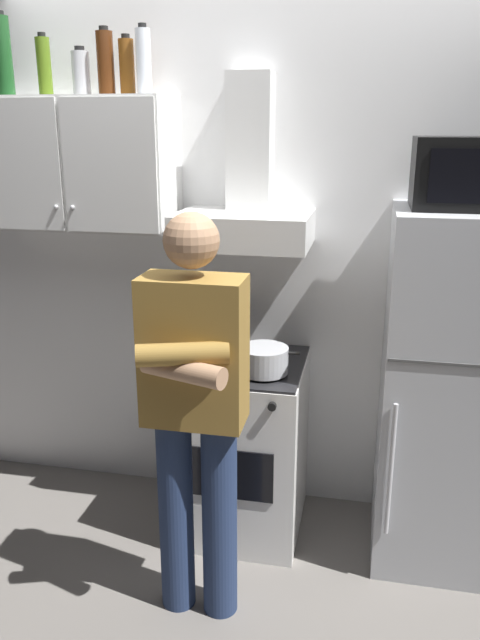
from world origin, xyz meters
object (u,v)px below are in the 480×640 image
object	(u,v)px
refrigerator	(451,392)
bottle_rum_dark	(106,63)
bottle_olive_oil	(44,66)
upper_cabinet	(79,164)
stove_oven	(240,445)
range_hood	(246,201)
microwave	(474,173)
person_standing	(195,409)
bottle_wine_green	(3,56)
bottle_beer_brown	(127,67)
cooking_pot	(264,360)
bottle_canister_steel	(81,73)
bottle_vodka_clear	(144,61)

from	to	relation	value
refrigerator	bottle_rum_dark	bearing A→B (deg)	174.55
bottle_olive_oil	bottle_rum_dark	xyz separation A→B (m)	(0.28, 0.03, 0.01)
upper_cabinet	stove_oven	world-z (taller)	upper_cabinet
upper_cabinet	range_hood	distance (m)	0.81
upper_cabinet	microwave	size ratio (longest dim) A/B	1.88
refrigerator	bottle_olive_oil	bearing A→B (deg)	176.24
refrigerator	person_standing	size ratio (longest dim) A/B	0.98
stove_oven	refrigerator	bearing A→B (deg)	0.04
refrigerator	bottle_wine_green	bearing A→B (deg)	177.25
stove_oven	refrigerator	size ratio (longest dim) A/B	0.55
microwave	bottle_beer_brown	size ratio (longest dim) A/B	1.87
range_hood	bottle_rum_dark	distance (m)	0.88
bottle_olive_oil	bottle_beer_brown	world-z (taller)	bottle_olive_oil
refrigerator	cooking_pot	bearing A→B (deg)	-171.68
bottle_rum_dark	microwave	bearing A→B (deg)	-4.80
bottle_wine_green	microwave	bearing A→B (deg)	-2.24
stove_oven	bottle_rum_dark	xyz separation A→B (m)	(-0.65, 0.15, 1.76)
range_hood	bottle_canister_steel	distance (m)	0.95
range_hood	refrigerator	distance (m)	1.25
bottle_vodka_clear	bottle_rum_dark	world-z (taller)	bottle_vodka_clear
bottle_olive_oil	bottle_wine_green	size ratio (longest dim) A/B	0.75
upper_cabinet	bottle_vodka_clear	bearing A→B (deg)	1.01
upper_cabinet	refrigerator	bearing A→B (deg)	-4.07
bottle_wine_green	refrigerator	bearing A→B (deg)	-2.75
stove_oven	bottle_olive_oil	size ratio (longest dim) A/B	3.26
bottle_vodka_clear	bottle_olive_oil	size ratio (longest dim) A/B	1.09
refrigerator	range_hood	bearing A→B (deg)	172.45
bottle_canister_steel	bottle_olive_oil	distance (m)	0.17
bottle_olive_oil	microwave	bearing A→B (deg)	-3.21
bottle_vodka_clear	bottle_canister_steel	size ratio (longest dim) A/B	1.38
cooking_pot	bottle_vodka_clear	world-z (taller)	bottle_vodka_clear
refrigerator	bottle_rum_dark	size ratio (longest dim) A/B	5.52
bottle_vodka_clear	bottle_olive_oil	world-z (taller)	bottle_vodka_clear
stove_oven	person_standing	size ratio (longest dim) A/B	0.53
refrigerator	bottle_olive_oil	world-z (taller)	bottle_olive_oil
bottle_vodka_clear	range_hood	bearing A→B (deg)	-0.58
upper_cabinet	bottle_beer_brown	xyz separation A→B (m)	(0.25, 0.03, 0.42)
microwave	cooking_pot	bearing A→B (deg)	-170.43
refrigerator	cooking_pot	distance (m)	0.84
stove_oven	cooking_pot	bearing A→B (deg)	-42.49
upper_cabinet	bottle_beer_brown	distance (m)	0.49
upper_cabinet	microwave	xyz separation A→B (m)	(1.75, -0.11, -0.01)
bottle_wine_green	cooking_pot	bearing A→B (deg)	-9.96
bottle_vodka_clear	bottle_beer_brown	size ratio (longest dim) A/B	1.14
range_hood	bottle_olive_oil	distance (m)	1.10
microwave	cooking_pot	size ratio (longest dim) A/B	1.50
stove_oven	microwave	world-z (taller)	microwave
cooking_pot	bottle_beer_brown	world-z (taller)	bottle_beer_brown
refrigerator	person_standing	distance (m)	1.17
person_standing	bottle_beer_brown	world-z (taller)	bottle_beer_brown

